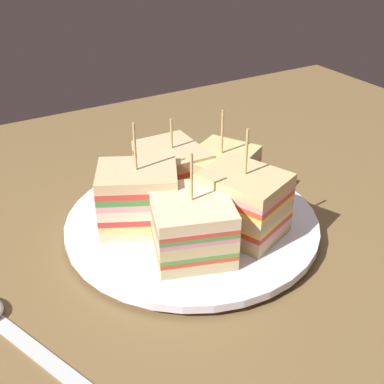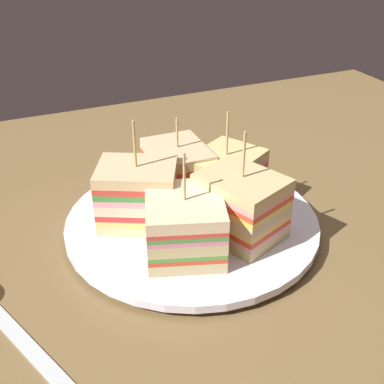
% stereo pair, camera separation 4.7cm
% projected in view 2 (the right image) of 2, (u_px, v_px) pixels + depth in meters
% --- Properties ---
extents(ground_plane, '(1.03, 0.75, 0.02)m').
position_uv_depth(ground_plane, '(192.00, 237.00, 0.50)').
color(ground_plane, brown).
extents(plate, '(0.25, 0.25, 0.01)m').
position_uv_depth(plate, '(192.00, 223.00, 0.49)').
color(plate, white).
rests_on(plate, ground_plane).
extents(sandwich_wedge_0, '(0.09, 0.09, 0.10)m').
position_uv_depth(sandwich_wedge_0, '(225.00, 177.00, 0.51)').
color(sandwich_wedge_0, beige).
rests_on(sandwich_wedge_0, plate).
extents(sandwich_wedge_1, '(0.06, 0.08, 0.09)m').
position_uv_depth(sandwich_wedge_1, '(178.00, 171.00, 0.52)').
color(sandwich_wedge_1, beige).
rests_on(sandwich_wedge_1, plate).
extents(sandwich_wedge_2, '(0.09, 0.08, 0.11)m').
position_uv_depth(sandwich_wedge_2, '(138.00, 195.00, 0.47)').
color(sandwich_wedge_2, '#DAC289').
rests_on(sandwich_wedge_2, plate).
extents(sandwich_wedge_3, '(0.09, 0.09, 0.10)m').
position_uv_depth(sandwich_wedge_3, '(185.00, 225.00, 0.43)').
color(sandwich_wedge_3, '#CFBD82').
rests_on(sandwich_wedge_3, plate).
extents(sandwich_wedge_4, '(0.08, 0.09, 0.10)m').
position_uv_depth(sandwich_wedge_4, '(240.00, 206.00, 0.45)').
color(sandwich_wedge_4, '#DFC680').
rests_on(sandwich_wedge_4, plate).
extents(chip_pile, '(0.05, 0.06, 0.01)m').
position_uv_depth(chip_pile, '(186.00, 220.00, 0.47)').
color(chip_pile, '#E4BD5A').
rests_on(chip_pile, plate).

